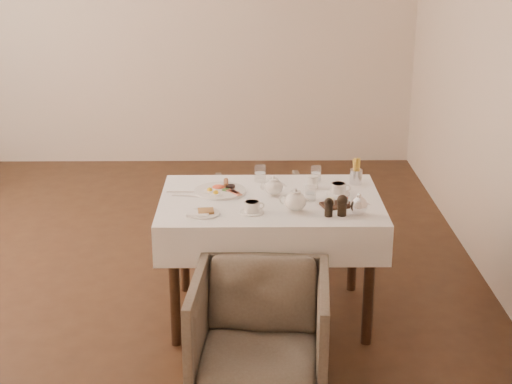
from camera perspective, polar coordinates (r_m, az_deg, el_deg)
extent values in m
plane|color=black|center=(5.50, -7.54, -5.48)|extent=(5.00, 5.00, 0.00)
plane|color=beige|center=(7.52, -5.83, 12.88)|extent=(4.50, 0.00, 4.50)
plane|color=beige|center=(2.67, -14.97, 0.14)|extent=(4.50, 0.00, 4.50)
plane|color=beige|center=(5.26, 17.16, 9.29)|extent=(0.00, 5.00, 5.00)
cube|color=black|center=(4.55, 1.06, -0.90)|extent=(1.20, 0.80, 0.04)
cube|color=white|center=(4.58, 1.05, -1.86)|extent=(1.28, 0.88, 0.23)
cylinder|color=black|center=(5.02, -5.27, -3.52)|extent=(0.06, 0.06, 0.70)
cylinder|color=black|center=(5.05, 7.07, -3.46)|extent=(0.06, 0.06, 0.70)
cylinder|color=black|center=(4.40, -5.94, -6.99)|extent=(0.06, 0.06, 0.70)
cylinder|color=black|center=(4.43, 8.20, -6.88)|extent=(0.06, 0.06, 0.70)
imported|color=#50463B|center=(4.01, 0.29, -10.25)|extent=(0.74, 0.75, 0.64)
imported|color=#50463B|center=(5.52, 0.37, -2.00)|extent=(0.66, 0.67, 0.57)
cylinder|color=white|center=(4.65, -2.63, 0.08)|extent=(0.31, 0.31, 0.01)
ellipsoid|color=#D14525|center=(4.69, -2.75, 0.46)|extent=(0.08, 0.07, 0.03)
cylinder|color=brown|center=(4.73, -2.20, 0.66)|extent=(0.03, 0.11, 0.03)
cylinder|color=black|center=(4.68, -1.88, 0.39)|extent=(0.06, 0.06, 0.02)
cube|color=#A03125|center=(4.59, -1.63, 0.00)|extent=(0.10, 0.10, 0.01)
ellipsoid|color=#264C19|center=(4.64, -2.16, 0.19)|extent=(0.06, 0.05, 0.02)
cylinder|color=white|center=(4.31, -3.80, -1.56)|extent=(0.17, 0.17, 0.01)
cube|color=brown|center=(4.31, -3.67, -1.38)|extent=(0.09, 0.09, 0.01)
cube|color=white|center=(4.29, -4.20, -1.60)|extent=(0.13, 0.11, 0.01)
cylinder|color=white|center=(4.71, 4.14, 0.74)|extent=(0.07, 0.07, 0.07)
cylinder|color=white|center=(4.32, -0.30, -1.48)|extent=(0.13, 0.13, 0.01)
cylinder|color=white|center=(4.31, -0.30, -1.07)|extent=(0.09, 0.09, 0.06)
cylinder|color=#9A6945|center=(4.30, -0.30, -0.73)|extent=(0.08, 0.08, 0.00)
cylinder|color=white|center=(4.63, 6.00, -0.11)|extent=(0.14, 0.14, 0.01)
cylinder|color=white|center=(4.62, 6.01, 0.28)|extent=(0.10, 0.10, 0.06)
cylinder|color=#9A6945|center=(4.61, 6.02, 0.60)|extent=(0.08, 0.08, 0.00)
cylinder|color=silver|center=(4.82, 0.30, 1.36)|extent=(0.08, 0.08, 0.10)
cylinder|color=silver|center=(4.50, 3.99, -0.11)|extent=(0.08, 0.08, 0.09)
cylinder|color=silver|center=(4.85, 4.38, 1.35)|extent=(0.07, 0.07, 0.09)
cube|color=black|center=(4.44, 5.89, -0.94)|extent=(0.20, 0.16, 0.02)
cylinder|color=white|center=(4.43, 5.41, -0.68)|extent=(0.05, 0.05, 0.03)
cylinder|color=maroon|center=(4.45, 6.49, -0.63)|extent=(0.04, 0.04, 0.03)
cylinder|color=silver|center=(4.81, 7.28, 1.11)|extent=(0.08, 0.08, 0.09)
cube|color=silver|center=(4.66, -5.41, 0.00)|extent=(0.18, 0.02, 0.00)
cube|color=silver|center=(4.58, -4.89, -0.31)|extent=(0.20, 0.05, 0.00)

